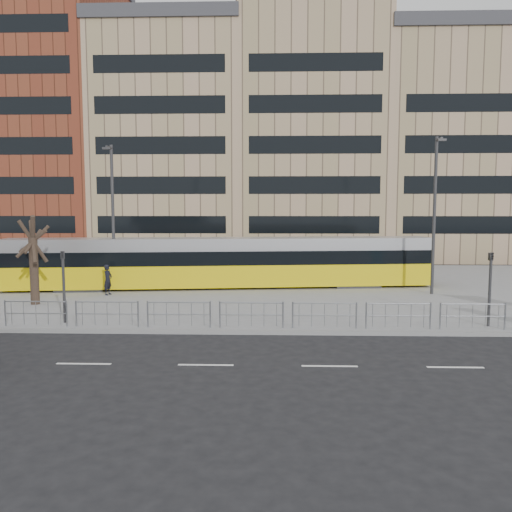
{
  "coord_description": "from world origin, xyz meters",
  "views": [
    {
      "loc": [
        0.11,
        -19.68,
        5.04
      ],
      "look_at": [
        -0.68,
        6.0,
        2.61
      ],
      "focal_mm": 35.0,
      "sensor_mm": 36.0,
      "label": 1
    }
  ],
  "objects_px": {
    "traffic_light_west": "(63,277)",
    "lamp_post_west": "(113,212)",
    "pedestrian": "(108,280)",
    "lamp_post_east": "(435,210)",
    "bare_tree": "(32,213)",
    "traffic_light_east": "(490,279)",
    "tram": "(222,263)"
  },
  "relations": [
    {
      "from": "traffic_light_west",
      "to": "lamp_post_west",
      "type": "xyz_separation_m",
      "value": [
        -0.5,
        8.43,
        2.72
      ]
    },
    {
      "from": "pedestrian",
      "to": "lamp_post_west",
      "type": "bearing_deg",
      "value": 16.91
    },
    {
      "from": "lamp_post_east",
      "to": "bare_tree",
      "type": "bearing_deg",
      "value": -170.14
    },
    {
      "from": "pedestrian",
      "to": "traffic_light_east",
      "type": "distance_m",
      "value": 19.77
    },
    {
      "from": "traffic_light_west",
      "to": "traffic_light_east",
      "type": "distance_m",
      "value": 18.01
    },
    {
      "from": "tram",
      "to": "traffic_light_east",
      "type": "distance_m",
      "value": 15.77
    },
    {
      "from": "tram",
      "to": "lamp_post_west",
      "type": "relative_size",
      "value": 3.06
    },
    {
      "from": "bare_tree",
      "to": "tram",
      "type": "bearing_deg",
      "value": 32.61
    },
    {
      "from": "tram",
      "to": "pedestrian",
      "type": "height_order",
      "value": "tram"
    },
    {
      "from": "traffic_light_east",
      "to": "lamp_post_west",
      "type": "relative_size",
      "value": 0.36
    },
    {
      "from": "tram",
      "to": "pedestrian",
      "type": "xyz_separation_m",
      "value": [
        -6.22,
        -2.9,
        -0.69
      ]
    },
    {
      "from": "traffic_light_west",
      "to": "bare_tree",
      "type": "xyz_separation_m",
      "value": [
        -3.25,
        4.08,
        2.7
      ]
    },
    {
      "from": "traffic_light_west",
      "to": "lamp_post_west",
      "type": "height_order",
      "value": "lamp_post_west"
    },
    {
      "from": "pedestrian",
      "to": "traffic_light_west",
      "type": "distance_m",
      "value": 7.07
    },
    {
      "from": "pedestrian",
      "to": "traffic_light_east",
      "type": "xyz_separation_m",
      "value": [
        18.42,
        -7.09,
        1.11
      ]
    },
    {
      "from": "lamp_post_east",
      "to": "bare_tree",
      "type": "relative_size",
      "value": 1.36
    },
    {
      "from": "pedestrian",
      "to": "lamp_post_west",
      "type": "relative_size",
      "value": 0.2
    },
    {
      "from": "traffic_light_east",
      "to": "lamp_post_west",
      "type": "xyz_separation_m",
      "value": [
        -18.51,
        8.55,
        2.72
      ]
    },
    {
      "from": "tram",
      "to": "lamp_post_east",
      "type": "distance_m",
      "value": 12.98
    },
    {
      "from": "bare_tree",
      "to": "lamp_post_west",
      "type": "bearing_deg",
      "value": 57.73
    },
    {
      "from": "lamp_post_west",
      "to": "bare_tree",
      "type": "height_order",
      "value": "lamp_post_west"
    },
    {
      "from": "pedestrian",
      "to": "traffic_light_east",
      "type": "bearing_deg",
      "value": -97.75
    },
    {
      "from": "traffic_light_east",
      "to": "pedestrian",
      "type": "bearing_deg",
      "value": 135.8
    },
    {
      "from": "tram",
      "to": "lamp_post_east",
      "type": "xyz_separation_m",
      "value": [
        12.38,
        -2.07,
        3.29
      ]
    },
    {
      "from": "lamp_post_west",
      "to": "lamp_post_east",
      "type": "bearing_deg",
      "value": -1.94
    },
    {
      "from": "bare_tree",
      "to": "traffic_light_east",
      "type": "bearing_deg",
      "value": -11.15
    },
    {
      "from": "tram",
      "to": "traffic_light_east",
      "type": "xyz_separation_m",
      "value": [
        12.2,
        -9.99,
        0.42
      ]
    },
    {
      "from": "tram",
      "to": "pedestrian",
      "type": "distance_m",
      "value": 6.9
    },
    {
      "from": "lamp_post_west",
      "to": "traffic_light_east",
      "type": "bearing_deg",
      "value": -24.79
    },
    {
      "from": "tram",
      "to": "traffic_light_west",
      "type": "relative_size",
      "value": 8.52
    },
    {
      "from": "lamp_post_west",
      "to": "bare_tree",
      "type": "xyz_separation_m",
      "value": [
        -2.75,
        -4.36,
        -0.02
      ]
    },
    {
      "from": "traffic_light_west",
      "to": "bare_tree",
      "type": "distance_m",
      "value": 5.87
    }
  ]
}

